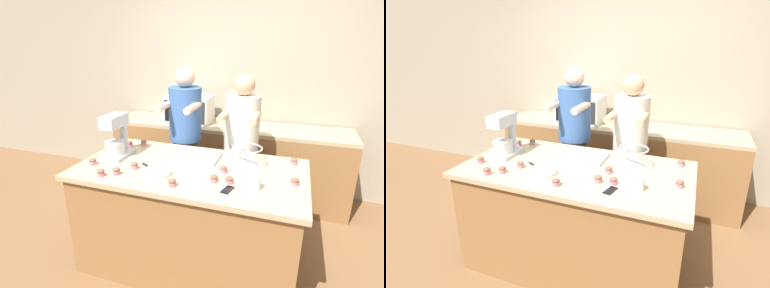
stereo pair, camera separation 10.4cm
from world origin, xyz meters
TOP-DOWN VIEW (x-y plane):
  - ground_plane at (0.00, 0.00)m, footprint 16.00×16.00m
  - back_wall at (0.00, 1.68)m, footprint 10.00×0.06m
  - island_counter at (0.00, 0.00)m, footprint 1.79×0.96m
  - back_counter at (0.00, 1.33)m, footprint 2.80×0.60m
  - person_left at (-0.29, 0.66)m, footprint 0.34×0.50m
  - person_right at (0.29, 0.66)m, footprint 0.34×0.50m
  - stand_mixer at (-0.68, 0.03)m, footprint 0.20×0.30m
  - mixing_bowl at (0.42, 0.16)m, footprint 0.24×0.24m
  - baking_tray at (-0.02, 0.21)m, footprint 0.39×0.30m
  - microwave_oven at (-0.49, 1.33)m, footprint 0.56×0.38m
  - cell_phone at (0.37, -0.29)m, footprint 0.10×0.16m
  - drinking_glass at (0.54, -0.20)m, footprint 0.07×0.07m
  - small_plate at (-0.18, -0.19)m, footprint 0.19×0.19m
  - knife at (-0.31, -0.11)m, footprint 0.20×0.13m
  - cupcake_0 at (-0.59, 0.35)m, footprint 0.06×0.06m
  - cupcake_1 at (0.24, -0.18)m, footprint 0.06×0.06m
  - cupcake_2 at (-0.40, -0.17)m, footprint 0.06×0.06m
  - cupcake_3 at (0.77, 0.34)m, footprint 0.06×0.06m
  - cupcake_4 at (-0.76, -0.20)m, footprint 0.06×0.06m
  - cupcake_5 at (-0.48, -0.30)m, footprint 0.06×0.06m
  - cupcake_6 at (-0.01, -0.34)m, footprint 0.06×0.06m
  - cupcake_7 at (0.27, -0.01)m, footprint 0.06×0.06m
  - cupcake_8 at (0.79, -0.05)m, footprint 0.06×0.06m
  - cupcake_9 at (0.36, 0.40)m, footprint 0.06×0.06m
  - cupcake_10 at (-0.70, 0.27)m, footprint 0.06×0.06m
  - cupcake_11 at (-0.57, -0.37)m, footprint 0.06×0.06m
  - cupcake_12 at (0.36, -0.17)m, footprint 0.06×0.06m

SIDE VIEW (x-z plane):
  - ground_plane at x=0.00m, z-range 0.00..0.00m
  - back_counter at x=0.00m, z-range 0.00..0.89m
  - island_counter at x=0.00m, z-range 0.00..0.90m
  - person_right at x=0.29m, z-range 0.04..1.60m
  - person_left at x=-0.29m, z-range 0.04..1.65m
  - knife at x=-0.31m, z-range 0.89..0.90m
  - cell_phone at x=0.37m, z-range 0.89..0.91m
  - small_plate at x=-0.18m, z-range 0.89..0.91m
  - baking_tray at x=-0.02m, z-range 0.89..0.93m
  - cupcake_0 at x=-0.59m, z-range 0.89..0.95m
  - cupcake_1 at x=0.24m, z-range 0.89..0.95m
  - cupcake_2 at x=-0.40m, z-range 0.89..0.95m
  - cupcake_3 at x=0.77m, z-range 0.89..0.95m
  - cupcake_4 at x=-0.76m, z-range 0.89..0.95m
  - cupcake_5 at x=-0.48m, z-range 0.89..0.95m
  - cupcake_6 at x=-0.01m, z-range 0.89..0.95m
  - cupcake_7 at x=0.27m, z-range 0.89..0.95m
  - cupcake_8 at x=0.79m, z-range 0.89..0.95m
  - cupcake_9 at x=0.36m, z-range 0.89..0.95m
  - cupcake_10 at x=-0.70m, z-range 0.89..0.95m
  - cupcake_11 at x=-0.57m, z-range 0.89..0.95m
  - cupcake_12 at x=0.36m, z-range 0.89..0.95m
  - drinking_glass at x=0.54m, z-range 0.89..0.99m
  - mixing_bowl at x=0.42m, z-range 0.90..1.06m
  - microwave_oven at x=-0.49m, z-range 0.89..1.21m
  - stand_mixer at x=-0.68m, z-range 0.87..1.24m
  - back_wall at x=0.00m, z-range 0.00..2.70m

